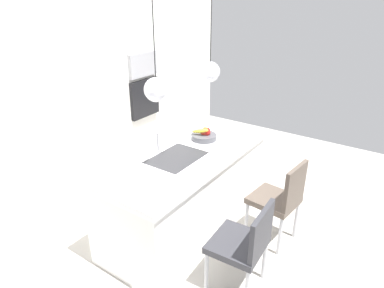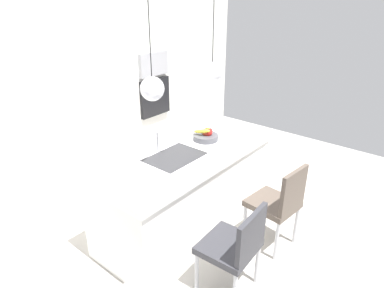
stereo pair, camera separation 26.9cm
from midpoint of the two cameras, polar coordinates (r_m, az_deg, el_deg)
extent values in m
plane|color=#BCB7AD|center=(3.91, 1.06, -13.48)|extent=(6.60, 6.60, 0.00)
cube|color=silver|center=(4.46, -15.78, 9.11)|extent=(6.00, 0.10, 2.60)
cube|color=white|center=(3.67, 1.11, -8.20)|extent=(1.98, 0.83, 0.85)
cube|color=white|center=(3.45, 1.17, -1.77)|extent=(2.04, 0.89, 0.06)
cube|color=#2D2D30|center=(3.32, -0.56, -2.30)|extent=(0.56, 0.40, 0.02)
cylinder|color=silver|center=(3.42, -3.63, 0.56)|extent=(0.02, 0.02, 0.22)
cylinder|color=silver|center=(3.33, -2.67, 1.79)|extent=(0.02, 0.16, 0.02)
cylinder|color=#4C4C51|center=(3.71, 4.40, 1.10)|extent=(0.27, 0.27, 0.06)
sphere|color=#B22D1E|center=(3.68, 4.48, 1.96)|extent=(0.09, 0.09, 0.09)
sphere|color=red|center=(3.68, 4.94, 1.88)|extent=(0.08, 0.08, 0.08)
sphere|color=red|center=(3.72, 5.00, 2.12)|extent=(0.07, 0.07, 0.07)
sphere|color=orange|center=(3.71, 4.67, 2.12)|extent=(0.08, 0.08, 0.08)
ellipsoid|color=yellow|center=(3.65, 3.79, 2.13)|extent=(0.10, 0.19, 0.07)
cube|color=#9E9EA3|center=(5.07, -5.02, 13.27)|extent=(0.54, 0.08, 0.34)
cube|color=black|center=(5.19, -4.82, 7.84)|extent=(0.56, 0.08, 0.56)
cube|color=#333338|center=(3.00, 8.85, -16.68)|extent=(0.48, 0.46, 0.06)
cube|color=#333338|center=(2.80, 12.78, -14.69)|extent=(0.43, 0.07, 0.37)
cylinder|color=#B2B2B7|center=(3.35, 7.34, -16.77)|extent=(0.04, 0.04, 0.41)
cylinder|color=#B2B2B7|center=(3.09, 3.46, -20.74)|extent=(0.04, 0.04, 0.41)
cylinder|color=#B2B2B7|center=(3.24, 13.39, -19.04)|extent=(0.04, 0.04, 0.41)
cube|color=brown|center=(3.55, 15.53, -9.68)|extent=(0.46, 0.48, 0.06)
cube|color=brown|center=(3.35, 18.93, -7.49)|extent=(0.40, 0.08, 0.42)
cylinder|color=#B2B2B7|center=(3.89, 14.08, -10.61)|extent=(0.04, 0.04, 0.44)
cylinder|color=#B2B2B7|center=(3.64, 10.98, -12.98)|extent=(0.04, 0.04, 0.44)
cylinder|color=#B2B2B7|center=(3.75, 19.10, -12.75)|extent=(0.04, 0.04, 0.44)
cylinder|color=#B2B2B7|center=(3.49, 16.26, -15.43)|extent=(0.04, 0.04, 0.44)
sphere|color=silver|center=(2.88, -4.02, 9.21)|extent=(0.21, 0.21, 0.21)
cylinder|color=black|center=(2.80, -4.26, 17.19)|extent=(0.01, 0.01, 0.60)
sphere|color=silver|center=(3.52, 5.66, 11.88)|extent=(0.21, 0.21, 0.21)
cylinder|color=black|center=(3.46, 5.95, 18.42)|extent=(0.01, 0.01, 0.60)
camera|label=1|loc=(0.13, -87.79, 0.99)|focal=31.74mm
camera|label=2|loc=(0.13, 92.21, -0.99)|focal=31.74mm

